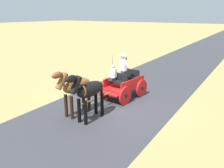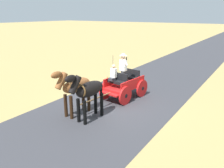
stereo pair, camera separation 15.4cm
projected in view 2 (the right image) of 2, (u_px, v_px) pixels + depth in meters
The scene contains 6 objects.
ground_plane at pixel (116, 104), 11.61m from camera, with size 200.00×200.00×0.00m, color tan.
road_surface at pixel (116, 104), 11.61m from camera, with size 5.87×160.00×0.01m, color #38383D.
horse_drawn_carriage at pixel (123, 84), 12.14m from camera, with size 1.66×4.52×2.50m.
horse_near_side at pixel (88, 91), 9.51m from camera, with size 0.65×2.13×2.21m.
horse_off_side at pixel (75, 87), 10.01m from camera, with size 0.68×2.14×2.21m.
traffic_cone at pixel (107, 80), 14.82m from camera, with size 0.32×0.32×0.50m, color orange.
Camera 2 is at (-5.78, 9.10, 4.44)m, focal length 36.34 mm.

